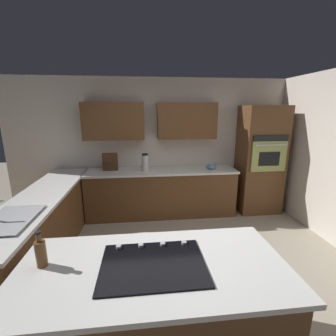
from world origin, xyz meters
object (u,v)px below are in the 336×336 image
object	(u,v)px
oil_bottle	(41,252)
wall_oven	(260,160)
spice_rack	(110,162)
sink_unit	(9,219)
mixing_bowl	(211,167)
cooktop	(153,264)
blender	(145,164)

from	to	relation	value
oil_bottle	wall_oven	bearing A→B (deg)	-138.56
wall_oven	spice_rack	world-z (taller)	wall_oven
sink_unit	oil_bottle	xyz separation A→B (m)	(-0.63, 0.79, 0.09)
sink_unit	mixing_bowl	bearing A→B (deg)	-145.25
mixing_bowl	spice_rack	size ratio (longest dim) A/B	0.55
wall_oven	cooktop	xyz separation A→B (m)	(2.24, 2.77, -0.14)
sink_unit	spice_rack	distance (m)	2.14
oil_bottle	blender	bearing A→B (deg)	-106.71
spice_rack	mixing_bowl	bearing A→B (deg)	176.19
wall_oven	cooktop	distance (m)	3.56
cooktop	spice_rack	world-z (taller)	spice_rack
cooktop	mixing_bowl	world-z (taller)	mixing_bowl
cooktop	blender	size ratio (longest dim) A/B	2.34
blender	wall_oven	bearing A→B (deg)	-178.92
blender	oil_bottle	world-z (taller)	blender
wall_oven	sink_unit	xyz separation A→B (m)	(3.68, 1.90, -0.13)
wall_oven	sink_unit	size ratio (longest dim) A/B	2.98
blender	mixing_bowl	bearing A→B (deg)	-180.00
cooktop	oil_bottle	size ratio (longest dim) A/B	2.76
sink_unit	cooktop	distance (m)	1.68
cooktop	spice_rack	distance (m)	2.93
blender	spice_rack	bearing A→B (deg)	-11.01
wall_oven	sink_unit	world-z (taller)	wall_oven
blender	mixing_bowl	distance (m)	1.25
sink_unit	cooktop	world-z (taller)	sink_unit
wall_oven	mixing_bowl	distance (m)	1.01
blender	spice_rack	world-z (taller)	same
sink_unit	oil_bottle	bearing A→B (deg)	128.87
sink_unit	spice_rack	bearing A→B (deg)	-111.42
mixing_bowl	oil_bottle	distance (m)	3.34
sink_unit	oil_bottle	size ratio (longest dim) A/B	2.54
blender	oil_bottle	distance (m)	2.76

